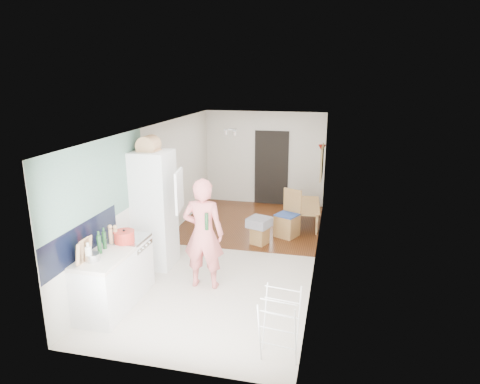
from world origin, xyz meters
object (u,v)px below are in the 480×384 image
at_px(dining_chair, 287,214).
at_px(stool, 260,235).
at_px(dining_table, 303,216).
at_px(drying_rack, 280,326).
at_px(person, 203,224).

height_order(dining_chair, stool, dining_chair).
relative_size(dining_table, stool, 3.07).
bearing_deg(dining_table, drying_rack, 176.92).
xyz_separation_m(person, drying_rack, (1.49, -1.59, -0.66)).
xyz_separation_m(dining_table, drying_rack, (0.14, -4.98, 0.23)).
height_order(dining_table, stool, dining_table).
height_order(person, dining_chair, person).
bearing_deg(stool, drying_rack, -75.70).
xyz_separation_m(dining_chair, stool, (-0.50, -0.56, -0.32)).
bearing_deg(drying_rack, person, 140.90).
bearing_deg(dining_chair, person, -88.87).
distance_m(stool, drying_rack, 3.69).
xyz_separation_m(person, dining_chair, (1.08, 2.54, -0.58)).
distance_m(person, stool, 2.25).
bearing_deg(drying_rack, dining_chair, 103.45).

